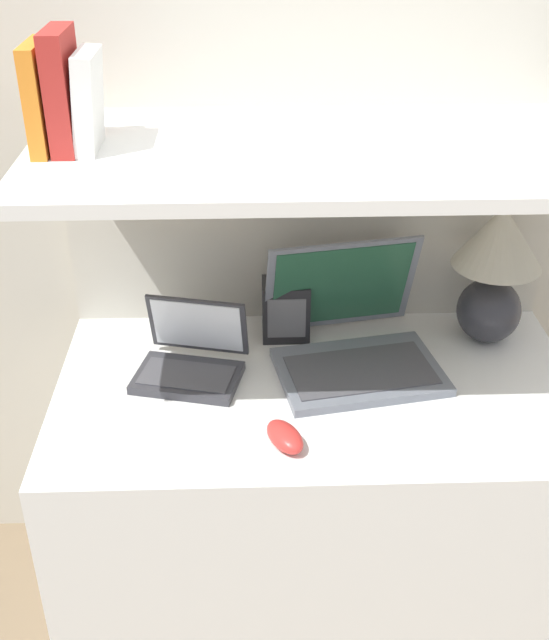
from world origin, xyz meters
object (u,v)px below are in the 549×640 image
table_lamp (496,264)px  book_red (63,91)px  laptop_large (353,341)px  book_orange (40,97)px  book_white (88,101)px  router_box (286,309)px  computer_mouse (285,437)px  laptop_small (191,360)px

table_lamp → book_red: (-0.92, -0.12, 0.44)m
laptop_large → book_orange: bearing=-177.5°
book_orange → book_red: bearing=0.0°
book_red → book_white: size_ratio=1.20×
laptop_large → book_red: (-0.58, -0.03, 0.58)m
table_lamp → router_box: size_ratio=2.36×
laptop_large → book_red: book_red is taller
computer_mouse → laptop_large: bearing=60.4°
laptop_large → book_orange: 0.85m
table_lamp → laptop_small: bearing=-169.5°
computer_mouse → router_box: (0.02, 0.42, 0.05)m
computer_mouse → book_white: 0.75m
router_box → book_orange: bearing=-162.5°
laptop_large → router_box: bearing=140.4°
laptop_small → book_red: book_red is taller
book_red → book_orange: bearing=180.0°
computer_mouse → book_white: (-0.37, 0.27, 0.60)m
laptop_small → router_box: laptop_small is taller
laptop_large → laptop_small: (-0.37, -0.04, -0.02)m
book_red → table_lamp: bearing=7.5°
table_lamp → computer_mouse: (-0.51, -0.39, -0.18)m
router_box → laptop_large: bearing=-39.6°
laptop_large → book_orange: (-0.62, -0.03, 0.57)m
laptop_small → book_red: size_ratio=1.19×
laptop_small → computer_mouse: size_ratio=2.18×
laptop_large → book_red: 0.82m
book_white → book_orange: bearing=180.0°
laptop_small → book_orange: book_orange is taller
table_lamp → laptop_large: size_ratio=0.83×
router_box → book_red: book_red is taller
router_box → book_white: (-0.39, -0.15, 0.55)m
laptop_small → book_white: bearing=176.4°
book_orange → router_box: bearing=17.5°
book_orange → book_red: book_red is taller
computer_mouse → book_white: size_ratio=0.65×
computer_mouse → book_orange: (-0.45, 0.27, 0.61)m
router_box → book_orange: 0.75m
laptop_small → book_white: 0.60m
book_orange → book_white: book_orange is taller
computer_mouse → router_box: bearing=87.1°
laptop_small → book_white: size_ratio=1.43×
computer_mouse → table_lamp: bearing=37.8°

